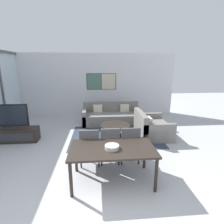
{
  "coord_description": "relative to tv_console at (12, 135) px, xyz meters",
  "views": [
    {
      "loc": [
        0.2,
        -2.15,
        2.24
      ],
      "look_at": [
        0.61,
        2.7,
        0.95
      ],
      "focal_mm": 28.0,
      "sensor_mm": 36.0,
      "label": 1
    }
  ],
  "objects": [
    {
      "name": "ground_plane",
      "position": [
        2.42,
        -3.03,
        -0.21
      ],
      "size": [
        24.0,
        24.0,
        0.0
      ],
      "primitive_type": "plane",
      "color": "#B2B2B7"
    },
    {
      "name": "wall_back",
      "position": [
        2.43,
        2.94,
        1.19
      ],
      "size": [
        7.54,
        0.09,
        2.8
      ],
      "color": "silver",
      "rests_on": "ground_plane"
    },
    {
      "name": "area_rug",
      "position": [
        3.17,
        0.14,
        -0.21
      ],
      "size": [
        2.84,
        2.1,
        0.01
      ],
      "color": "#333D4C",
      "rests_on": "ground_plane"
    },
    {
      "name": "tv_console",
      "position": [
        0.0,
        0.0,
        0.0
      ],
      "size": [
        1.54,
        0.43,
        0.43
      ],
      "color": "black",
      "rests_on": "ground_plane"
    },
    {
      "name": "television",
      "position": [
        0.0,
        0.0,
        0.58
      ],
      "size": [
        1.1,
        0.2,
        0.74
      ],
      "color": "#2D2D33",
      "rests_on": "tv_console"
    },
    {
      "name": "sofa_main",
      "position": [
        3.17,
        1.57,
        0.05
      ],
      "size": [
        2.27,
        0.99,
        0.81
      ],
      "color": "slate",
      "rests_on": "ground_plane"
    },
    {
      "name": "sofa_side",
      "position": [
        4.33,
        0.12,
        0.05
      ],
      "size": [
        0.99,
        1.36,
        0.81
      ],
      "rotation": [
        0.0,
        0.0,
        1.57
      ],
      "color": "slate",
      "rests_on": "ground_plane"
    },
    {
      "name": "coffee_table",
      "position": [
        3.17,
        0.14,
        0.09
      ],
      "size": [
        0.96,
        0.96,
        0.4
      ],
      "color": "black",
      "rests_on": "ground_plane"
    },
    {
      "name": "dining_table",
      "position": [
        2.88,
        -2.13,
        0.44
      ],
      "size": [
        1.63,
        0.9,
        0.72
      ],
      "color": "black",
      "rests_on": "ground_plane"
    },
    {
      "name": "dining_chair_left",
      "position": [
        2.42,
        -1.51,
        0.3
      ],
      "size": [
        0.46,
        0.46,
        0.9
      ],
      "color": "#4C4C51",
      "rests_on": "ground_plane"
    },
    {
      "name": "dining_chair_centre",
      "position": [
        2.88,
        -1.46,
        0.3
      ],
      "size": [
        0.46,
        0.46,
        0.9
      ],
      "color": "#4C4C51",
      "rests_on": "ground_plane"
    },
    {
      "name": "dining_chair_right",
      "position": [
        3.34,
        -1.46,
        0.3
      ],
      "size": [
        0.46,
        0.46,
        0.9
      ],
      "color": "#4C4C51",
      "rests_on": "ground_plane"
    },
    {
      "name": "fruit_bowl",
      "position": [
        2.87,
        -2.18,
        0.55
      ],
      "size": [
        0.27,
        0.27,
        0.07
      ],
      "color": "#B7B2A8",
      "rests_on": "dining_table"
    }
  ]
}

